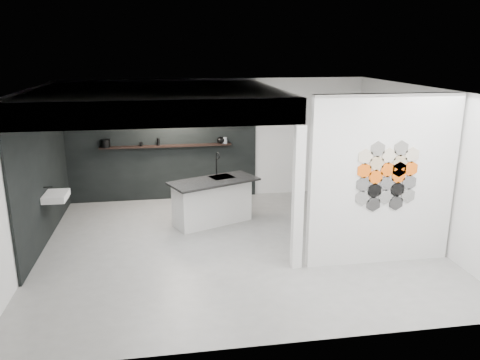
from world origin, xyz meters
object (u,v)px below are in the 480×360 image
Objects in this scene: stockpot at (105,143)px; glass_vase at (225,140)px; bottle_dark at (158,142)px; kettle at (221,140)px; glass_bowl at (225,142)px; wall_basin at (56,196)px; kitchen_island at (212,201)px; utensil_cup at (141,144)px; partition_panel at (383,181)px.

stockpot is 2.70m from glass_vase.
bottle_dark is (-1.53, 0.00, 0.01)m from glass_vase.
kettle is 0.10m from glass_bowl.
wall_basin is 3.68× the size of bottle_dark.
kitchen_island is 11.78× the size of bottle_dark.
glass_bowl is at bearing 31.35° from wall_basin.
kettle is 1.44m from bottle_dark.
kitchen_island is at bearing -57.48° from bottle_dark.
wall_basin is 0.31× the size of kitchen_island.
bottle_dark is at bearing 47.99° from wall_basin.
bottle_dark is (-1.53, 0.00, 0.04)m from glass_bowl.
stockpot is at bearing 180.00° from utensil_cup.
stockpot is 2.61m from kettle.
glass_vase reaches higher than kitchen_island.
glass_vase is (0.47, 1.66, 0.91)m from kitchen_island.
glass_vase is at bearing 0.00° from stockpot.
partition_panel reaches higher than wall_basin.
utensil_cup is at bearing 107.76° from kitchen_island.
wall_basin is 3.93m from kettle.
kettle is at bearing 180.00° from glass_vase.
kitchen_island is at bearing -105.41° from kettle.
kettle reaches higher than glass_vase.
partition_panel is 17.19× the size of bottle_dark.
glass_vase is at bearing 31.35° from wall_basin.
wall_basin is at bearing -150.38° from kettle.
glass_bowl is 0.85× the size of glass_vase.
glass_vase is at bearing 0.00° from bottle_dark.
bottle_dark is (1.17, 0.00, -0.01)m from stockpot.
wall_basin is at bearing -148.65° from glass_bowl.
partition_panel is at bearing -64.24° from kitchen_island.
kettle is at bearing 32.06° from wall_basin.
kettle reaches higher than utensil_cup.
bottle_dark is (-3.61, 3.87, 0.00)m from partition_panel.
kitchen_island is 2.17m from bottle_dark.
stockpot is 0.78m from utensil_cup.
utensil_cup reaches higher than wall_basin.
wall_basin is 2.83m from bottle_dark.
partition_panel is at bearing -18.23° from wall_basin.
wall_basin is at bearing -132.01° from bottle_dark.
wall_basin is 2.80× the size of stockpot.
kitchen_island is at bearing -105.98° from glass_vase.
kitchen_island is 15.95× the size of glass_bowl.
partition_panel is at bearing -44.06° from utensil_cup.
partition_panel is 19.74× the size of glass_vase.
stockpot is 1.14× the size of kettle.
partition_panel reaches higher than glass_vase.
utensil_cup is at bearing 180.00° from glass_vase.
partition_panel is at bearing -46.99° from bottle_dark.
stockpot reaches higher than utensil_cup.
wall_basin is 7.01× the size of utensil_cup.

